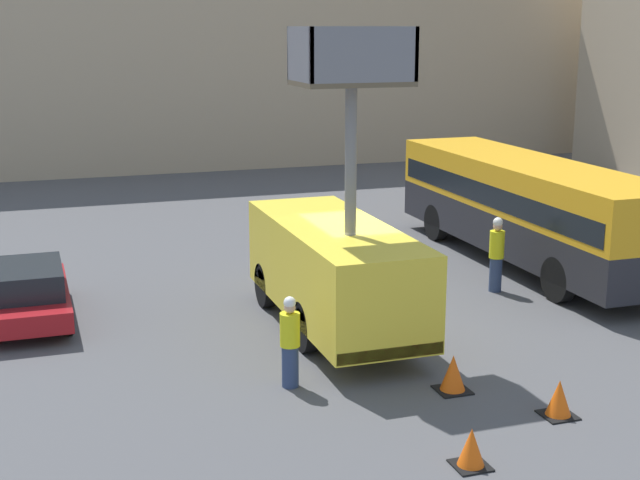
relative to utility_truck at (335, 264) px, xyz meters
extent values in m
plane|color=#4C4C4F|center=(0.86, 0.16, -1.57)|extent=(120.00, 120.00, 0.00)
cube|color=tan|center=(0.86, 27.87, 4.20)|extent=(44.00, 10.00, 11.54)
cube|color=yellow|center=(0.00, 2.27, -0.11)|extent=(2.23, 1.93, 1.96)
cube|color=yellow|center=(0.00, -0.95, -0.11)|extent=(2.23, 4.51, 1.96)
cube|color=red|center=(0.00, -3.16, -0.94)|extent=(2.18, 0.10, 0.24)
cylinder|color=black|center=(-0.96, 2.27, -1.04)|extent=(0.30, 1.08, 1.08)
cylinder|color=black|center=(0.96, 2.27, -1.04)|extent=(0.30, 1.08, 1.08)
cylinder|color=black|center=(-0.96, -0.95, -1.04)|extent=(0.30, 1.08, 1.08)
cylinder|color=black|center=(0.96, -0.95, -1.04)|extent=(0.30, 1.08, 1.08)
cylinder|color=slate|center=(0.00, -0.95, 2.39)|extent=(0.24, 0.24, 3.05)
cube|color=brown|center=(0.00, -0.95, 3.97)|extent=(2.21, 1.51, 0.10)
cube|color=slate|center=(-1.07, -0.95, 4.54)|extent=(0.08, 1.51, 1.05)
cube|color=slate|center=(1.07, -0.95, 4.54)|extent=(0.08, 1.51, 1.05)
cube|color=slate|center=(0.00, -0.24, 4.54)|extent=(2.21, 0.08, 1.05)
cube|color=slate|center=(0.00, -1.67, 4.54)|extent=(2.21, 0.08, 1.05)
cube|color=#232328|center=(7.10, 3.77, -0.53)|extent=(2.58, 11.09, 1.11)
cube|color=orange|center=(7.10, 3.77, 0.70)|extent=(2.58, 11.09, 1.36)
cube|color=black|center=(7.10, 3.77, 0.50)|extent=(2.60, 10.65, 0.60)
cylinder|color=black|center=(5.96, 7.20, -1.00)|extent=(0.30, 1.14, 1.14)
cylinder|color=black|center=(8.24, 7.20, -1.00)|extent=(0.30, 1.14, 1.14)
cylinder|color=black|center=(5.96, 0.33, -1.00)|extent=(0.30, 1.14, 1.14)
cylinder|color=black|center=(8.24, 0.33, -1.00)|extent=(0.30, 1.14, 1.14)
cylinder|color=navy|center=(-1.82, -2.65, -1.17)|extent=(0.32, 0.32, 0.81)
cylinder|color=yellow|center=(-1.82, -2.65, -0.44)|extent=(0.38, 0.38, 0.64)
sphere|color=tan|center=(-1.82, -2.65, -0.01)|extent=(0.22, 0.22, 0.22)
sphere|color=white|center=(-1.82, -2.65, 0.09)|extent=(0.23, 0.23, 0.23)
cylinder|color=navy|center=(4.95, 1.62, -1.13)|extent=(0.32, 0.32, 0.89)
cylinder|color=yellow|center=(4.95, 1.62, -0.34)|extent=(0.38, 0.38, 0.70)
sphere|color=tan|center=(4.95, 1.62, 0.13)|extent=(0.24, 0.24, 0.24)
sphere|color=white|center=(4.95, 1.62, 0.24)|extent=(0.25, 0.25, 0.25)
cube|color=black|center=(0.99, -3.83, -1.56)|extent=(0.62, 0.62, 0.03)
cone|color=#F25B0F|center=(0.99, -3.83, -1.22)|extent=(0.49, 0.49, 0.71)
cube|color=black|center=(2.25, -5.41, -1.56)|extent=(0.58, 0.58, 0.03)
cone|color=#F25B0F|center=(2.25, -5.41, -1.24)|extent=(0.47, 0.47, 0.67)
cube|color=black|center=(-0.08, -6.56, -1.56)|extent=(0.56, 0.56, 0.03)
cone|color=#F25B0F|center=(-0.08, -6.56, -1.25)|extent=(0.45, 0.45, 0.64)
cube|color=maroon|center=(-6.48, 3.02, -1.07)|extent=(1.87, 4.26, 0.47)
cube|color=black|center=(-6.48, 2.81, -0.53)|extent=(1.65, 2.34, 0.61)
cylinder|color=black|center=(-5.66, 4.34, -1.25)|extent=(0.22, 0.64, 0.64)
cylinder|color=black|center=(-5.66, 1.70, -1.25)|extent=(0.22, 0.64, 0.64)
camera|label=1|loc=(-6.30, -17.77, 5.10)|focal=50.00mm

